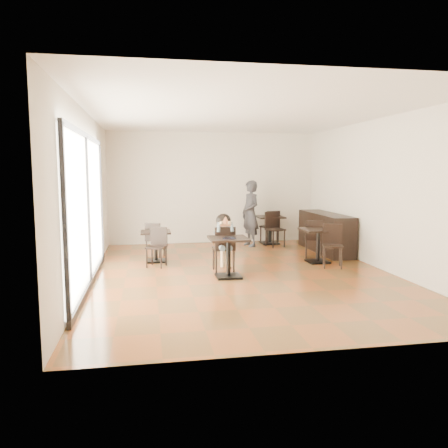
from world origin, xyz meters
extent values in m
cube|color=brown|center=(0.00, 0.00, 0.00)|extent=(6.00, 8.00, 0.01)
cube|color=white|center=(0.00, 0.00, 3.20)|extent=(6.00, 8.00, 0.01)
cube|color=beige|center=(0.00, 4.00, 1.60)|extent=(6.00, 0.01, 3.20)
cube|color=beige|center=(0.00, -4.00, 1.60)|extent=(6.00, 0.01, 3.20)
cube|color=beige|center=(-3.00, 0.00, 1.60)|extent=(0.01, 8.00, 3.20)
cube|color=beige|center=(3.00, 0.00, 1.60)|extent=(0.01, 8.00, 3.20)
cube|color=white|center=(-2.97, -0.50, 1.40)|extent=(0.04, 4.50, 2.60)
cylinder|color=black|center=(-0.34, -0.41, 0.80)|extent=(0.27, 0.27, 0.02)
imported|color=#35343A|center=(0.92, 3.17, 0.91)|extent=(0.61, 0.76, 1.83)
cube|color=black|center=(2.65, 2.00, 0.50)|extent=(0.60, 2.40, 1.00)
camera|label=1|loc=(-1.89, -8.59, 2.08)|focal=35.00mm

